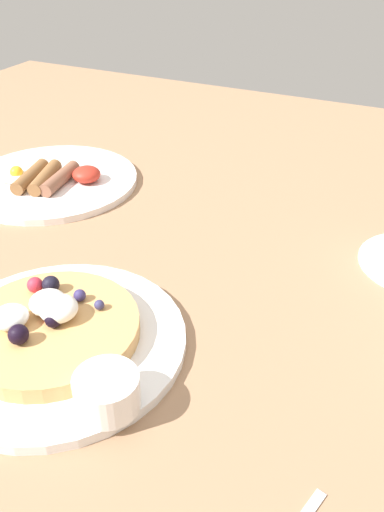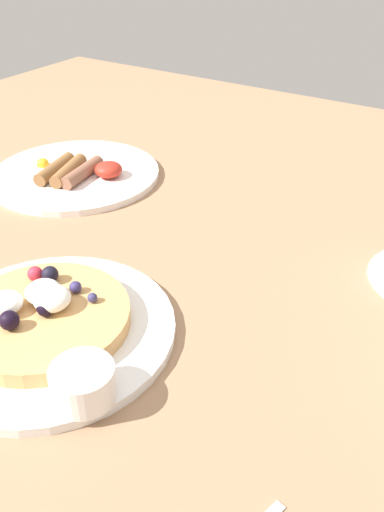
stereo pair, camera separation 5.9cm
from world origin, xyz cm
name	(u,v)px [view 2 (the right image)]	position (x,y,z in cm)	size (l,w,h in cm)	color
ground_plane	(175,276)	(0.00, 0.00, -1.50)	(162.63, 144.17, 3.00)	#987253
pancake_plate	(50,330)	(-3.81, -16.93, 0.53)	(25.53, 25.53, 1.06)	white
pancake_with_berries	(43,314)	(-4.51, -16.83, 2.26)	(17.35, 17.35, 4.00)	tan
syrup_ramekin	(83,382)	(5.47, -21.84, 2.72)	(5.59, 5.59, 3.22)	white
breakfast_plate	(76,174)	(-27.25, 12.31, 0.51)	(26.44, 26.44, 1.01)	white
fried_breakfast	(73,170)	(-26.39, 11.14, 1.97)	(16.16, 10.77, 2.54)	brown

